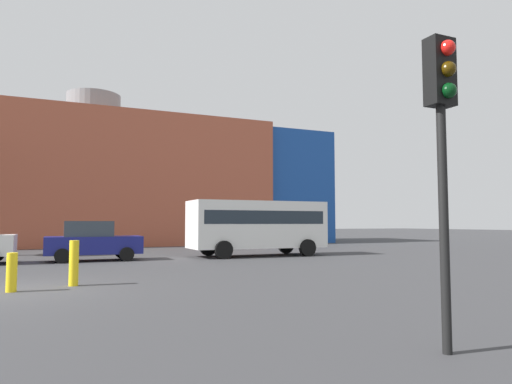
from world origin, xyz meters
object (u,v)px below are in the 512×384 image
Objects in this scene: traffic_light_near_right at (442,119)px; bollard_yellow_0 at (12,272)px; bollard_yellow_2 at (74,263)px; white_bus at (257,223)px; parked_car_2 at (93,241)px.

traffic_light_near_right is 10.06m from bollard_yellow_0.
bollard_yellow_2 is at bearing 21.66° from bollard_yellow_0.
white_bus reaches higher than bollard_yellow_2.
traffic_light_near_right reaches higher than white_bus.
bollard_yellow_0 is at bearing -146.07° from traffic_light_near_right.
bollard_yellow_2 is (-8.77, -8.07, -1.03)m from white_bus.
parked_car_2 reaches higher than bollard_yellow_2.
traffic_light_near_right is at bearing -55.50° from bollard_yellow_0.
bollard_yellow_2 reaches higher than bollard_yellow_0.
bollard_yellow_2 is (-4.12, 8.58, -2.39)m from traffic_light_near_right.
parked_car_2 is 9.12m from bollard_yellow_0.
white_bus reaches higher than bollard_yellow_0.
parked_car_2 is 0.59× the size of white_bus.
white_bus is at bearing 42.59° from bollard_yellow_2.
bollard_yellow_0 is at bearing -105.18° from parked_car_2.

